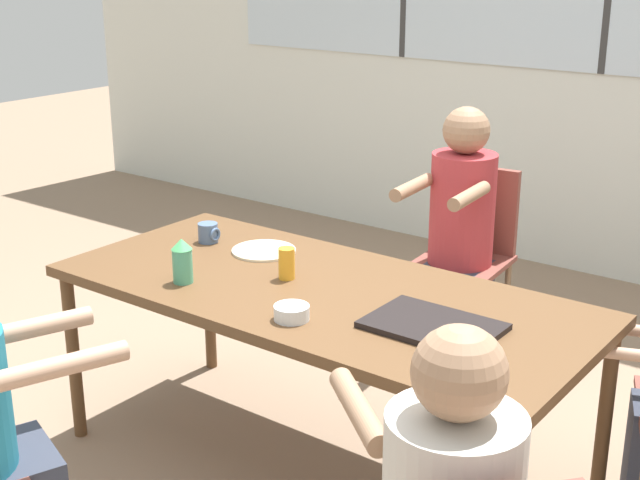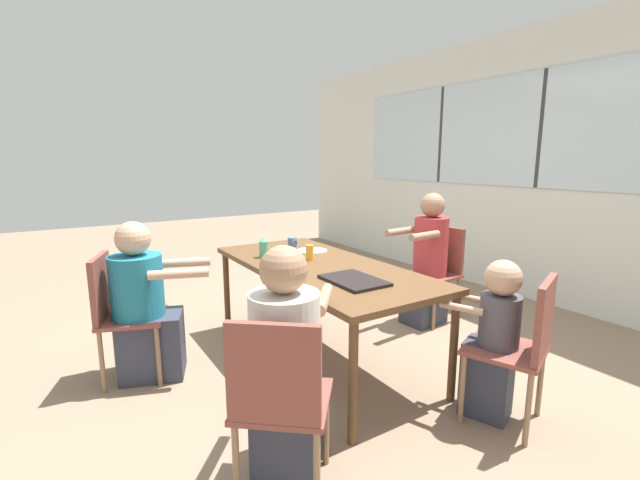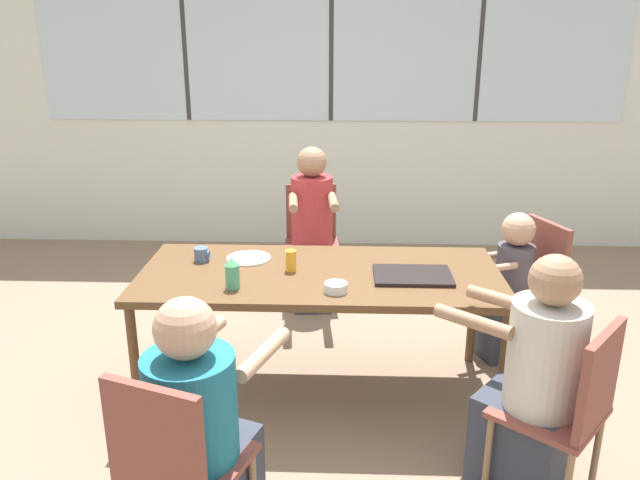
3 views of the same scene
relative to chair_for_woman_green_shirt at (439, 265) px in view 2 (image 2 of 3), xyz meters
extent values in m
plane|color=#8C725B|center=(0.12, -1.37, -0.51)|extent=(16.00, 16.00, 0.00)
cube|color=silver|center=(0.12, 1.29, 0.89)|extent=(8.40, 0.06, 2.80)
cube|color=silver|center=(0.12, 1.24, 1.25)|extent=(5.20, 0.02, 1.16)
cube|color=#333333|center=(-1.18, 1.24, 1.25)|extent=(0.04, 0.01, 1.16)
cube|color=#333333|center=(0.12, 1.24, 1.25)|extent=(0.04, 0.01, 1.16)
cube|color=brown|center=(0.12, -1.37, 0.19)|extent=(1.93, 0.86, 0.04)
cylinder|color=brown|center=(-0.80, -1.75, -0.17)|extent=(0.05, 0.05, 0.69)
cylinder|color=brown|center=(1.03, -1.75, -0.17)|extent=(0.05, 0.05, 0.69)
cylinder|color=brown|center=(-0.80, -0.99, -0.17)|extent=(0.05, 0.05, 0.69)
cylinder|color=brown|center=(1.03, -0.99, -0.17)|extent=(0.05, 0.05, 0.69)
cube|color=brown|center=(0.01, -0.09, -0.08)|extent=(0.43, 0.43, 0.03)
cube|color=brown|center=(-0.01, 0.09, 0.14)|extent=(0.38, 0.07, 0.42)
cylinder|color=#8C6B4C|center=(0.19, -0.25, -0.31)|extent=(0.03, 0.03, 0.42)
cylinder|color=#8C6B4C|center=(-0.15, -0.28, -0.31)|extent=(0.03, 0.03, 0.42)
cylinder|color=#8C6B4C|center=(0.16, 0.09, -0.31)|extent=(0.03, 0.03, 0.42)
cylinder|color=#8C6B4C|center=(-0.18, 0.06, -0.31)|extent=(0.03, 0.03, 0.42)
cube|color=brown|center=(1.11, -2.19, -0.08)|extent=(0.56, 0.56, 0.03)
cube|color=brown|center=(1.25, -2.31, 0.14)|extent=(0.27, 0.32, 0.42)
cylinder|color=#8C6B4C|center=(0.87, -2.22, -0.31)|extent=(0.03, 0.03, 0.42)
cylinder|color=#8C6B4C|center=(1.09, -1.95, -0.31)|extent=(0.03, 0.03, 0.42)
cylinder|color=#8C6B4C|center=(1.13, -2.43, -0.31)|extent=(0.03, 0.03, 0.42)
cylinder|color=#8C6B4C|center=(1.35, -2.17, -0.31)|extent=(0.03, 0.03, 0.42)
cube|color=brown|center=(-0.32, -2.58, -0.08)|extent=(0.51, 0.51, 0.03)
cube|color=brown|center=(-0.39, -2.75, 0.14)|extent=(0.37, 0.16, 0.42)
cylinder|color=#8C6B4C|center=(-0.43, -2.37, -0.31)|extent=(0.03, 0.03, 0.42)
cylinder|color=#8C6B4C|center=(-0.11, -2.48, -0.31)|extent=(0.03, 0.03, 0.42)
cylinder|color=#8C6B4C|center=(-0.54, -2.69, -0.31)|extent=(0.03, 0.03, 0.42)
cylinder|color=#8C6B4C|center=(-0.22, -2.80, -0.31)|extent=(0.03, 0.03, 0.42)
cube|color=brown|center=(1.32, -0.91, -0.08)|extent=(0.52, 0.52, 0.03)
cube|color=brown|center=(1.48, -0.84, 0.14)|extent=(0.17, 0.37, 0.42)
cylinder|color=#8C6B4C|center=(1.22, -1.13, -0.31)|extent=(0.03, 0.03, 0.42)
cylinder|color=#8C6B4C|center=(1.10, -0.81, -0.31)|extent=(0.03, 0.03, 0.42)
cylinder|color=#8C6B4C|center=(1.54, -1.00, -0.31)|extent=(0.03, 0.03, 0.42)
cylinder|color=#8C6B4C|center=(1.41, -0.69, -0.31)|extent=(0.03, 0.03, 0.42)
cube|color=#333847|center=(0.02, -0.19, -0.29)|extent=(0.30, 0.38, 0.44)
cylinder|color=#B23338|center=(0.01, -0.13, 0.19)|extent=(0.30, 0.30, 0.53)
sphere|color=#A37A5B|center=(0.01, -0.13, 0.56)|extent=(0.21, 0.21, 0.21)
cylinder|color=#A37A5B|center=(0.17, -0.38, 0.34)|extent=(0.09, 0.34, 0.06)
cylinder|color=#A37A5B|center=(-0.10, -0.40, 0.34)|extent=(0.09, 0.34, 0.06)
cube|color=#333847|center=(1.03, -2.13, -0.29)|extent=(0.47, 0.46, 0.44)
cylinder|color=beige|center=(1.08, -2.17, 0.16)|extent=(0.31, 0.31, 0.47)
sphere|color=#A37A5B|center=(1.08, -2.17, 0.50)|extent=(0.21, 0.21, 0.21)
cylinder|color=#A37A5B|center=(0.78, -2.11, 0.29)|extent=(0.30, 0.27, 0.06)
cylinder|color=#A37A5B|center=(0.96, -1.89, 0.29)|extent=(0.30, 0.27, 0.06)
cube|color=#333847|center=(-0.29, -2.48, -0.29)|extent=(0.43, 0.49, 0.44)
cylinder|color=#1E7089|center=(-0.31, -2.55, 0.14)|extent=(0.34, 0.34, 0.41)
sphere|color=tan|center=(-0.31, -2.55, 0.45)|extent=(0.22, 0.22, 0.22)
cylinder|color=tan|center=(-0.35, -2.22, 0.24)|extent=(0.18, 0.37, 0.06)
cylinder|color=tan|center=(-0.07, -2.33, 0.24)|extent=(0.18, 0.37, 0.06)
cube|color=#333847|center=(1.24, -0.94, -0.29)|extent=(0.32, 0.28, 0.44)
cylinder|color=#4C4751|center=(1.28, -0.92, 0.08)|extent=(0.22, 0.22, 0.30)
sphere|color=tan|center=(1.28, -0.92, 0.32)|extent=(0.20, 0.20, 0.20)
cylinder|color=tan|center=(1.14, -1.08, 0.14)|extent=(0.24, 0.12, 0.04)
cylinder|color=tan|center=(1.07, -0.90, 0.14)|extent=(0.24, 0.12, 0.04)
cube|color=black|center=(0.60, -1.43, 0.22)|extent=(0.41, 0.28, 0.02)
cylinder|color=slate|center=(-0.55, -1.23, 0.25)|extent=(0.08, 0.08, 0.08)
torus|color=slate|center=(-0.51, -1.23, 0.25)|extent=(0.01, 0.06, 0.06)
cylinder|color=#4CA57F|center=(-0.31, -1.62, 0.28)|extent=(0.07, 0.07, 0.12)
cone|color=#4CB266|center=(-0.31, -1.62, 0.36)|extent=(0.07, 0.07, 0.04)
cylinder|color=gold|center=(-0.04, -1.37, 0.27)|extent=(0.06, 0.06, 0.12)
cylinder|color=silver|center=(0.20, -1.64, 0.24)|extent=(0.12, 0.12, 0.05)
cylinder|color=beige|center=(-0.29, -1.19, 0.22)|extent=(0.25, 0.25, 0.01)
camera|label=1|loc=(1.86, -3.70, 1.36)|focal=50.00mm
camera|label=2|loc=(2.65, -2.98, 0.97)|focal=24.00mm
camera|label=3|loc=(0.23, -4.49, 1.43)|focal=35.00mm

